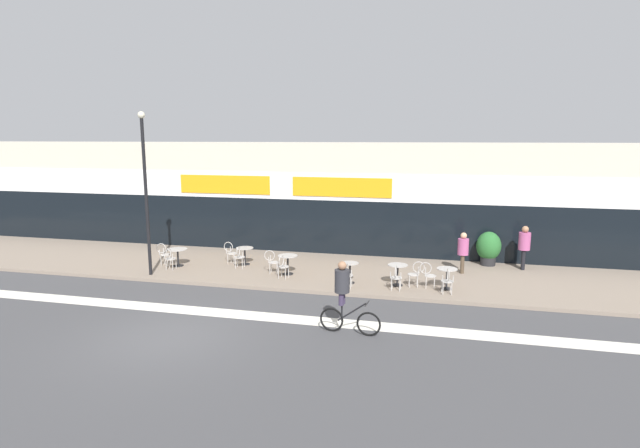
% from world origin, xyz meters
% --- Properties ---
extents(ground_plane, '(120.00, 120.00, 0.00)m').
position_xyz_m(ground_plane, '(0.00, 0.00, 0.00)').
color(ground_plane, '#424244').
extents(sidewalk_slab, '(40.00, 5.50, 0.12)m').
position_xyz_m(sidewalk_slab, '(0.00, 7.25, 0.06)').
color(sidewalk_slab, gray).
rests_on(sidewalk_slab, ground).
extents(storefront_facade, '(40.00, 4.06, 5.01)m').
position_xyz_m(storefront_facade, '(0.00, 11.96, 2.50)').
color(storefront_facade, beige).
rests_on(storefront_facade, ground).
extents(bike_lane_stripe, '(36.00, 0.70, 0.01)m').
position_xyz_m(bike_lane_stripe, '(0.00, 2.08, 0.00)').
color(bike_lane_stripe, silver).
rests_on(bike_lane_stripe, ground).
extents(bistro_table_0, '(0.78, 0.78, 0.71)m').
position_xyz_m(bistro_table_0, '(-3.29, 6.45, 0.63)').
color(bistro_table_0, black).
rests_on(bistro_table_0, sidewalk_slab).
extents(bistro_table_1, '(0.70, 0.70, 0.70)m').
position_xyz_m(bistro_table_1, '(-0.75, 7.32, 0.62)').
color(bistro_table_1, black).
rests_on(bistro_table_1, sidewalk_slab).
extents(bistro_table_2, '(0.75, 0.75, 0.73)m').
position_xyz_m(bistro_table_2, '(1.40, 6.30, 0.65)').
color(bistro_table_2, black).
rests_on(bistro_table_2, sidewalk_slab).
extents(bistro_table_3, '(0.62, 0.62, 0.75)m').
position_xyz_m(bistro_table_3, '(3.90, 5.70, 0.65)').
color(bistro_table_3, black).
rests_on(bistro_table_3, sidewalk_slab).
extents(bistro_table_4, '(0.70, 0.70, 0.75)m').
position_xyz_m(bistro_table_4, '(5.57, 5.79, 0.66)').
color(bistro_table_4, black).
rests_on(bistro_table_4, sidewalk_slab).
extents(bistro_table_5, '(0.70, 0.70, 0.73)m').
position_xyz_m(bistro_table_5, '(7.25, 5.76, 0.64)').
color(bistro_table_5, black).
rests_on(bistro_table_5, sidewalk_slab).
extents(cafe_chair_0_near, '(0.42, 0.58, 0.90)m').
position_xyz_m(cafe_chair_0_near, '(-3.28, 5.83, 0.64)').
color(cafe_chair_0_near, '#B7B2AD').
rests_on(cafe_chair_0_near, sidewalk_slab).
extents(cafe_chair_0_side, '(0.59, 0.43, 0.90)m').
position_xyz_m(cafe_chair_0_side, '(-3.91, 6.45, 0.64)').
color(cafe_chair_0_side, '#B7B2AD').
rests_on(cafe_chair_0_side, sidewalk_slab).
extents(cafe_chair_1_near, '(0.44, 0.59, 0.90)m').
position_xyz_m(cafe_chair_1_near, '(-0.74, 6.69, 0.64)').
color(cafe_chair_1_near, '#B7B2AD').
rests_on(cafe_chair_1_near, sidewalk_slab).
extents(cafe_chair_1_side, '(0.59, 0.43, 0.90)m').
position_xyz_m(cafe_chair_1_side, '(-1.37, 7.32, 0.64)').
color(cafe_chair_1_side, '#B7B2AD').
rests_on(cafe_chair_1_side, sidewalk_slab).
extents(cafe_chair_2_near, '(0.45, 0.60, 0.90)m').
position_xyz_m(cafe_chair_2_near, '(1.39, 5.68, 0.64)').
color(cafe_chair_2_near, '#B7B2AD').
rests_on(cafe_chair_2_near, sidewalk_slab).
extents(cafe_chair_2_side, '(0.60, 0.45, 0.90)m').
position_xyz_m(cafe_chair_2_side, '(0.77, 6.29, 0.64)').
color(cafe_chair_2_side, '#B7B2AD').
rests_on(cafe_chair_2_side, sidewalk_slab).
extents(cafe_chair_3_near, '(0.40, 0.58, 0.90)m').
position_xyz_m(cafe_chair_3_near, '(3.90, 5.08, 0.64)').
color(cafe_chair_3_near, '#B7B2AD').
rests_on(cafe_chair_3_near, sidewalk_slab).
extents(cafe_chair_4_near, '(0.41, 0.58, 0.90)m').
position_xyz_m(cafe_chair_4_near, '(5.57, 5.17, 0.64)').
color(cafe_chair_4_near, '#B7B2AD').
rests_on(cafe_chair_4_near, sidewalk_slab).
extents(cafe_chair_4_side, '(0.59, 0.44, 0.90)m').
position_xyz_m(cafe_chair_4_side, '(6.20, 5.80, 0.64)').
color(cafe_chair_4_side, '#B7B2AD').
rests_on(cafe_chair_4_side, sidewalk_slab).
extents(cafe_chair_5_near, '(0.45, 0.60, 0.90)m').
position_xyz_m(cafe_chair_5_near, '(7.26, 5.14, 0.64)').
color(cafe_chair_5_near, '#B7B2AD').
rests_on(cafe_chair_5_near, sidewalk_slab).
extents(cafe_chair_5_side, '(0.58, 0.41, 0.90)m').
position_xyz_m(cafe_chair_5_side, '(6.62, 5.76, 0.64)').
color(cafe_chair_5_side, '#B7B2AD').
rests_on(cafe_chair_5_side, sidewalk_slab).
extents(planter_pot, '(0.97, 0.97, 1.38)m').
position_xyz_m(planter_pot, '(8.93, 9.53, 0.85)').
color(planter_pot, '#232326').
rests_on(planter_pot, sidewalk_slab).
extents(lamp_post, '(0.26, 0.26, 6.06)m').
position_xyz_m(lamp_post, '(-3.65, 5.04, 3.56)').
color(lamp_post, black).
rests_on(lamp_post, sidewalk_slab).
extents(cyclist_0, '(1.71, 0.52, 2.00)m').
position_xyz_m(cyclist_0, '(4.50, 1.41, 1.14)').
color(cyclist_0, black).
rests_on(cyclist_0, ground).
extents(pedestrian_near_end, '(0.44, 0.44, 1.58)m').
position_xyz_m(pedestrian_near_end, '(7.86, 8.03, 1.06)').
color(pedestrian_near_end, '#4C3D2D').
rests_on(pedestrian_near_end, sidewalk_slab).
extents(pedestrian_far_end, '(0.52, 0.52, 1.73)m').
position_xyz_m(pedestrian_far_end, '(10.21, 9.14, 1.15)').
color(pedestrian_far_end, black).
rests_on(pedestrian_far_end, sidewalk_slab).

